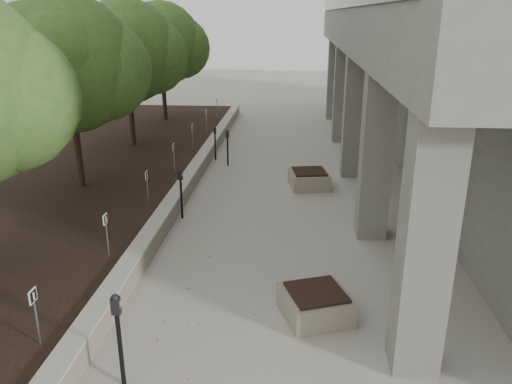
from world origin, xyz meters
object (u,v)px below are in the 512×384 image
(crabapple_tree_3, at_px, (71,93))
(parking_meter_5, at_px, (215,143))
(parking_meter_3, at_px, (181,194))
(parking_meter_2, at_px, (120,341))
(planter_front, at_px, (316,304))
(planter_back, at_px, (309,179))
(crabapple_tree_4, at_px, (128,73))
(crabapple_tree_5, at_px, (162,62))
(parking_meter_4, at_px, (228,148))

(crabapple_tree_3, distance_m, parking_meter_5, 6.10)
(parking_meter_3, bearing_deg, parking_meter_5, 106.22)
(parking_meter_2, distance_m, parking_meter_3, 6.52)
(planter_front, relative_size, planter_back, 0.96)
(crabapple_tree_4, bearing_deg, parking_meter_3, -62.46)
(crabapple_tree_3, xyz_separation_m, crabapple_tree_5, (0.00, 10.00, 0.00))
(parking_meter_3, bearing_deg, crabapple_tree_5, 122.42)
(crabapple_tree_5, relative_size, parking_meter_4, 4.12)
(crabapple_tree_4, bearing_deg, parking_meter_4, -17.72)
(planter_front, bearing_deg, planter_back, 89.88)
(parking_meter_4, xyz_separation_m, parking_meter_5, (-0.57, 0.73, -0.03))
(planter_back, bearing_deg, crabapple_tree_5, 128.71)
(crabapple_tree_5, xyz_separation_m, parking_meter_5, (3.29, -5.50, -2.49))
(parking_meter_3, bearing_deg, crabapple_tree_3, 174.34)
(planter_front, bearing_deg, crabapple_tree_4, 122.02)
(parking_meter_2, relative_size, parking_meter_3, 1.11)
(planter_front, bearing_deg, crabapple_tree_3, 139.40)
(crabapple_tree_3, distance_m, planter_front, 9.32)
(parking_meter_3, height_order, parking_meter_4, parking_meter_3)
(crabapple_tree_5, distance_m, planter_back, 11.17)
(crabapple_tree_3, xyz_separation_m, parking_meter_2, (3.84, -7.81, -2.35))
(crabapple_tree_3, relative_size, crabapple_tree_4, 1.00)
(parking_meter_3, xyz_separation_m, parking_meter_4, (0.57, 5.09, -0.03))
(crabapple_tree_3, bearing_deg, parking_meter_4, 44.28)
(crabapple_tree_4, bearing_deg, planter_back, -26.90)
(planter_back, bearing_deg, parking_meter_2, -107.24)
(parking_meter_4, height_order, parking_meter_5, parking_meter_4)
(parking_meter_4, relative_size, parking_meter_5, 1.04)
(crabapple_tree_4, height_order, parking_meter_3, crabapple_tree_4)
(parking_meter_4, xyz_separation_m, planter_front, (2.88, -9.54, -0.40))
(parking_meter_4, bearing_deg, crabapple_tree_4, 178.53)
(crabapple_tree_3, relative_size, parking_meter_2, 3.54)
(parking_meter_2, height_order, parking_meter_4, parking_meter_2)
(crabapple_tree_4, relative_size, parking_meter_2, 3.54)
(crabapple_tree_5, bearing_deg, crabapple_tree_3, -90.00)
(planter_back, bearing_deg, parking_meter_4, 142.84)
(crabapple_tree_4, relative_size, planter_front, 4.80)
(crabapple_tree_3, height_order, crabapple_tree_5, same)
(parking_meter_2, xyz_separation_m, parking_meter_5, (-0.55, 12.31, -0.13))
(planter_back, bearing_deg, parking_meter_5, 139.79)
(parking_meter_5, xyz_separation_m, planter_back, (3.46, -2.92, -0.36))
(crabapple_tree_4, bearing_deg, parking_meter_2, -73.32)
(parking_meter_4, relative_size, planter_back, 1.12)
(parking_meter_4, xyz_separation_m, planter_back, (2.89, -2.19, -0.39))
(planter_front, height_order, planter_back, planter_back)
(parking_meter_3, xyz_separation_m, parking_meter_5, (-0.00, 5.82, -0.05))
(crabapple_tree_3, relative_size, planter_back, 4.61)
(crabapple_tree_3, height_order, parking_meter_2, crabapple_tree_3)
(crabapple_tree_5, xyz_separation_m, planter_back, (6.75, -8.43, -2.84))
(crabapple_tree_3, height_order, parking_meter_3, crabapple_tree_3)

